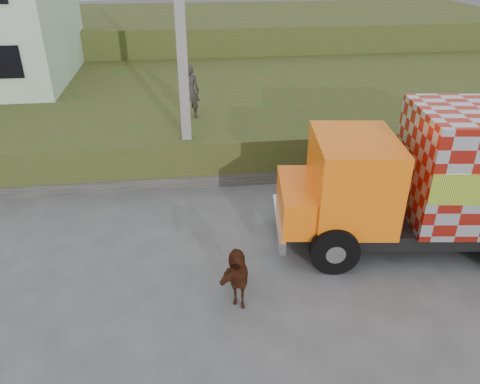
{
  "coord_description": "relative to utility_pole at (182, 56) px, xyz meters",
  "views": [
    {
      "loc": [
        -1.09,
        -9.46,
        7.06
      ],
      "look_at": [
        0.27,
        1.14,
        1.3
      ],
      "focal_mm": 35.0,
      "sensor_mm": 36.0,
      "label": 1
    }
  ],
  "objects": [
    {
      "name": "ground",
      "position": [
        1.0,
        -4.6,
        -4.08
      ],
      "size": [
        120.0,
        120.0,
        0.0
      ],
      "primitive_type": "plane",
      "color": "#474749",
      "rests_on": "ground"
    },
    {
      "name": "embankment",
      "position": [
        1.0,
        5.4,
        -3.33
      ],
      "size": [
        40.0,
        12.0,
        1.5
      ],
      "primitive_type": "cube",
      "color": "#304B19",
      "rests_on": "ground"
    },
    {
      "name": "embankment_far",
      "position": [
        1.0,
        17.4,
        -2.58
      ],
      "size": [
        40.0,
        12.0,
        3.0
      ],
      "primitive_type": "cube",
      "color": "#304B19",
      "rests_on": "ground"
    },
    {
      "name": "retaining_strip",
      "position": [
        -1.0,
        -0.4,
        -3.88
      ],
      "size": [
        16.0,
        0.5,
        0.4
      ],
      "primitive_type": "cube",
      "color": "#595651",
      "rests_on": "ground"
    },
    {
      "name": "utility_pole",
      "position": [
        0.0,
        0.0,
        0.0
      ],
      "size": [
        1.2,
        0.3,
        8.0
      ],
      "color": "gray",
      "rests_on": "ground"
    },
    {
      "name": "cargo_truck",
      "position": [
        6.71,
        -4.52,
        -2.2
      ],
      "size": [
        8.42,
        3.72,
        3.64
      ],
      "rotation": [
        0.0,
        0.0,
        -0.13
      ],
      "color": "black",
      "rests_on": "ground"
    },
    {
      "name": "cow",
      "position": [
        0.78,
        -5.89,
        -3.44
      ],
      "size": [
        0.7,
        1.5,
        1.26
      ],
      "primitive_type": "imported",
      "rotation": [
        0.0,
        0.0,
        0.02
      ],
      "color": "#33120C",
      "rests_on": "ground"
    },
    {
      "name": "pedestrian",
      "position": [
        0.21,
        2.02,
        -1.63
      ],
      "size": [
        0.75,
        0.55,
        1.88
      ],
      "primitive_type": "imported",
      "rotation": [
        0.0,
        0.0,
        2.98
      ],
      "color": "#2A2825",
      "rests_on": "embankment"
    }
  ]
}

